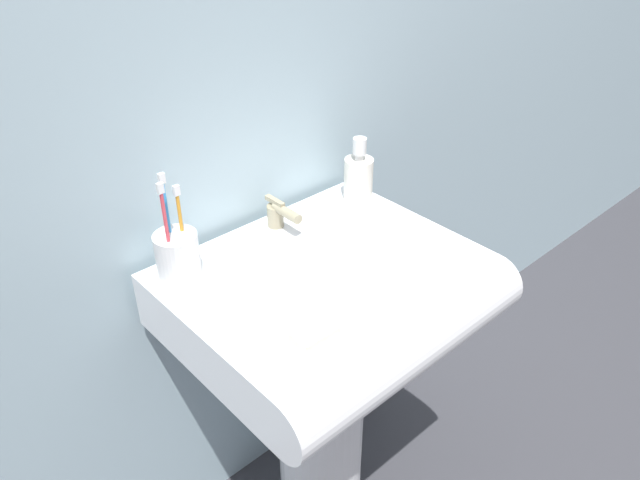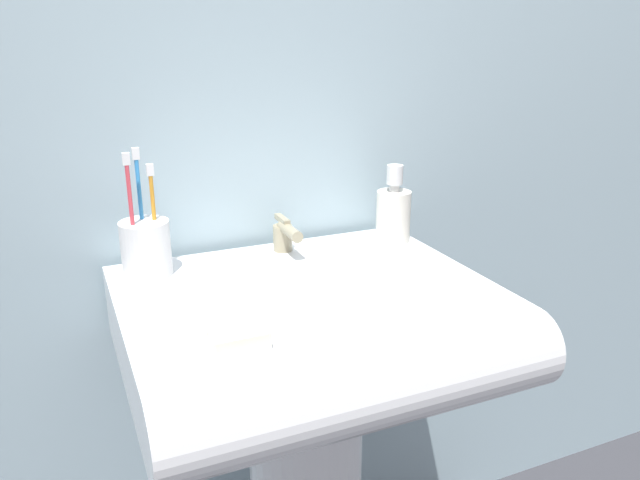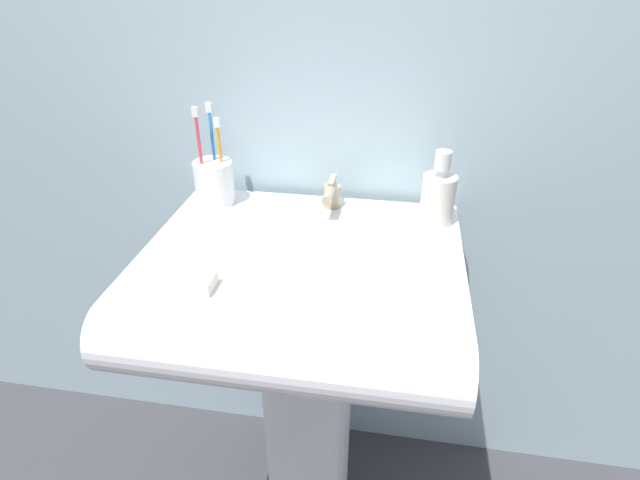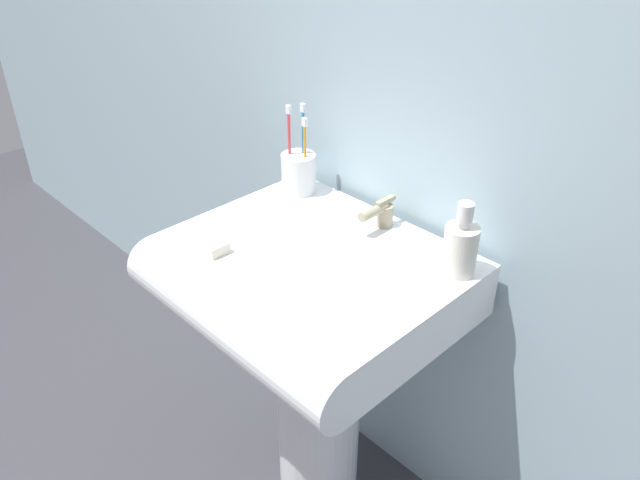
# 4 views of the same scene
# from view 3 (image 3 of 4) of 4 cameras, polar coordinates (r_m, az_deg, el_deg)

# --- Properties ---
(wall_back) EXTENTS (5.00, 0.05, 2.40)m
(wall_back) POSITION_cam_3_polar(r_m,az_deg,el_deg) (1.09, 0.76, 24.62)
(wall_back) COLOR #9EB7C1
(wall_back) RESTS_ON ground
(sink_pedestal) EXTENTS (0.21, 0.21, 0.69)m
(sink_pedestal) POSITION_cam_3_polar(r_m,az_deg,el_deg) (1.27, -1.50, -19.23)
(sink_pedestal) COLOR white
(sink_pedestal) RESTS_ON ground
(sink_basin) EXTENTS (0.60, 0.52, 0.12)m
(sink_basin) POSITION_cam_3_polar(r_m,az_deg,el_deg) (0.95, -2.38, -5.51)
(sink_basin) COLOR white
(sink_basin) RESTS_ON sink_pedestal
(faucet) EXTENTS (0.04, 0.11, 0.07)m
(faucet) POSITION_cam_3_polar(r_m,az_deg,el_deg) (1.08, 1.30, 5.25)
(faucet) COLOR tan
(faucet) RESTS_ON sink_basin
(toothbrush_cup) EXTENTS (0.09, 0.09, 0.22)m
(toothbrush_cup) POSITION_cam_3_polar(r_m,az_deg,el_deg) (1.13, -11.99, 6.58)
(toothbrush_cup) COLOR white
(toothbrush_cup) RESTS_ON sink_basin
(soap_bottle) EXTENTS (0.07, 0.07, 0.16)m
(soap_bottle) POSITION_cam_3_polar(r_m,az_deg,el_deg) (1.05, 13.35, 4.84)
(soap_bottle) COLOR silver
(soap_bottle) RESTS_ON sink_basin
(bar_soap) EXTENTS (0.08, 0.05, 0.02)m
(bar_soap) POSITION_cam_3_polar(r_m,az_deg,el_deg) (0.87, -14.46, -4.66)
(bar_soap) COLOR silver
(bar_soap) RESTS_ON sink_basin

